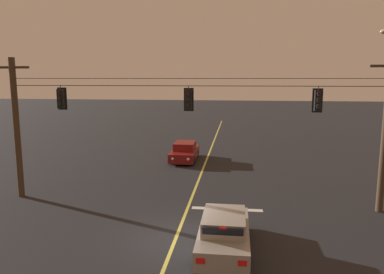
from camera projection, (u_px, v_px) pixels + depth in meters
name	position (u px, v px, depth m)	size (l,w,h in m)	color
ground_plane	(175.00, 239.00, 14.32)	(180.00, 180.00, 0.00)	black
lane_centre_stripe	(201.00, 173.00, 24.32)	(0.14, 60.00, 0.01)	#D1C64C
stop_bar_paint	(227.00, 209.00, 17.62)	(3.40, 0.36, 0.01)	silver
signal_span_assembly	(189.00, 129.00, 17.84)	(19.86, 0.32, 7.26)	#423021
traffic_light_leftmost	(61.00, 99.00, 18.40)	(0.48, 0.41, 1.22)	black
traffic_light_left_inner	(188.00, 100.00, 17.60)	(0.48, 0.41, 1.22)	black
traffic_light_centre	(318.00, 101.00, 16.86)	(0.48, 0.41, 1.22)	black
car_waiting_near_lane	(224.00, 232.00, 13.42)	(1.80, 4.33, 1.39)	gray
car_oncoming_lead	(185.00, 152.00, 28.02)	(1.80, 4.42, 1.39)	maroon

